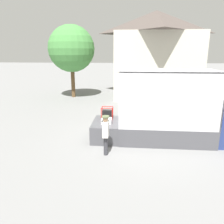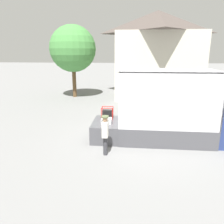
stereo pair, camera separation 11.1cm
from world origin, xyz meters
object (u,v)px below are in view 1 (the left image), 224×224
object	(u,v)px
box_truck	(200,121)
microwave	(107,121)
worker_person	(106,131)
street_tree	(71,49)
portable_generator	(107,114)

from	to	relation	value
box_truck	microwave	distance (m)	4.52
worker_person	street_tree	xyz separation A→B (m)	(-4.54, 12.13, 3.46)
portable_generator	worker_person	size ratio (longest dim) A/B	0.35
portable_generator	worker_person	xyz separation A→B (m)	(0.19, -2.43, -0.05)
microwave	portable_generator	distance (m)	0.86
portable_generator	street_tree	xyz separation A→B (m)	(-4.36, 9.70, 3.41)
worker_person	street_tree	bearing A→B (deg)	110.54
worker_person	street_tree	world-z (taller)	street_tree
portable_generator	street_tree	bearing A→B (deg)	114.20
box_truck	street_tree	size ratio (longest dim) A/B	1.00
microwave	worker_person	bearing A→B (deg)	-85.03
portable_generator	street_tree	distance (m)	11.16
microwave	street_tree	xyz separation A→B (m)	(-4.41, 10.55, 3.51)
box_truck	portable_generator	world-z (taller)	box_truck
microwave	street_tree	distance (m)	11.96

